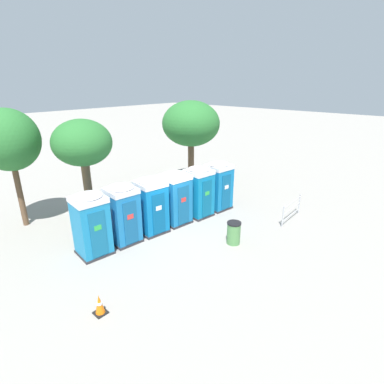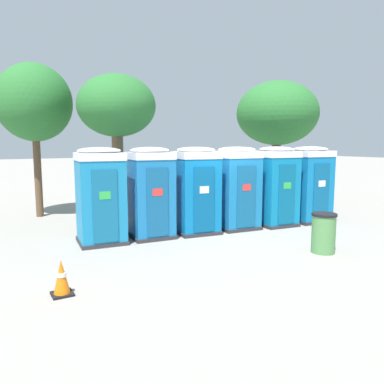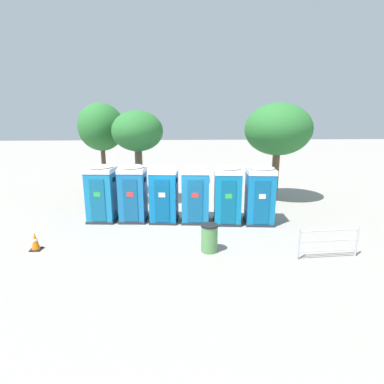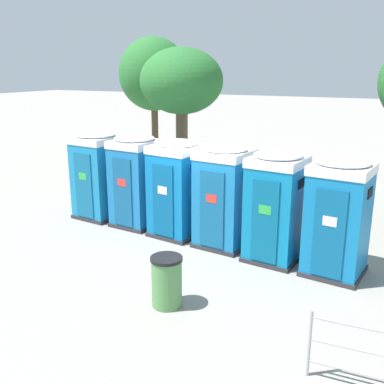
# 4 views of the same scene
# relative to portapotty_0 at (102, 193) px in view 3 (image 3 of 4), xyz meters

# --- Properties ---
(ground_plane) EXTENTS (120.00, 120.00, 0.00)m
(ground_plane) POSITION_rel_portapotty_0_xyz_m (3.48, -0.18, -1.28)
(ground_plane) COLOR gray
(portapotty_0) EXTENTS (1.33, 1.32, 2.54)m
(portapotty_0) POSITION_rel_portapotty_0_xyz_m (0.00, 0.00, 0.00)
(portapotty_0) COLOR #2D2D33
(portapotty_0) RESTS_ON ground
(portapotty_1) EXTENTS (1.26, 1.30, 2.54)m
(portapotty_1) POSITION_rel_portapotty_0_xyz_m (1.39, -0.11, 0.00)
(portapotty_1) COLOR #2D2D33
(portapotty_1) RESTS_ON ground
(portapotty_2) EXTENTS (1.35, 1.35, 2.54)m
(portapotty_2) POSITION_rel_portapotty_0_xyz_m (2.76, -0.30, 0.00)
(portapotty_2) COLOR #2D2D33
(portapotty_2) RESTS_ON ground
(portapotty_3) EXTENTS (1.34, 1.33, 2.54)m
(portapotty_3) POSITION_rel_portapotty_0_xyz_m (4.15, -0.44, -0.00)
(portapotty_3) COLOR #2D2D33
(portapotty_3) RESTS_ON ground
(portapotty_4) EXTENTS (1.29, 1.32, 2.54)m
(portapotty_4) POSITION_rel_portapotty_0_xyz_m (5.51, -0.71, 0.00)
(portapotty_4) COLOR #2D2D33
(portapotty_4) RESTS_ON ground
(portapotty_5) EXTENTS (1.34, 1.33, 2.54)m
(portapotty_5) POSITION_rel_portapotty_0_xyz_m (6.90, -0.86, 0.00)
(portapotty_5) COLOR #2D2D33
(portapotty_5) RESTS_ON ground
(street_tree_0) EXTENTS (2.60, 2.60, 5.41)m
(street_tree_0) POSITION_rel_portapotty_0_xyz_m (-0.85, 4.70, 2.75)
(street_tree_0) COLOR brown
(street_tree_0) RESTS_ON ground
(street_tree_1) EXTENTS (3.58, 3.58, 5.35)m
(street_tree_1) POSITION_rel_portapotty_0_xyz_m (8.88, 2.89, 2.64)
(street_tree_1) COLOR brown
(street_tree_1) RESTS_ON ground
(street_tree_2) EXTENTS (2.61, 2.61, 4.92)m
(street_tree_2) POSITION_rel_portapotty_0_xyz_m (1.42, 2.60, 2.53)
(street_tree_2) COLOR brown
(street_tree_2) RESTS_ON ground
(trash_can) EXTENTS (0.59, 0.59, 0.97)m
(trash_can) POSITION_rel_portapotty_0_xyz_m (4.35, -3.65, -0.79)
(trash_can) COLOR #518C4C
(trash_can) RESTS_ON ground
(traffic_cone) EXTENTS (0.36, 0.36, 0.64)m
(traffic_cone) POSITION_rel_portapotty_0_xyz_m (-1.66, -3.09, -0.97)
(traffic_cone) COLOR black
(traffic_cone) RESTS_ON ground
(event_barrier) EXTENTS (2.06, 0.15, 1.05)m
(event_barrier) POSITION_rel_portapotty_0_xyz_m (8.13, -4.44, -0.72)
(event_barrier) COLOR #B7B7BC
(event_barrier) RESTS_ON ground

